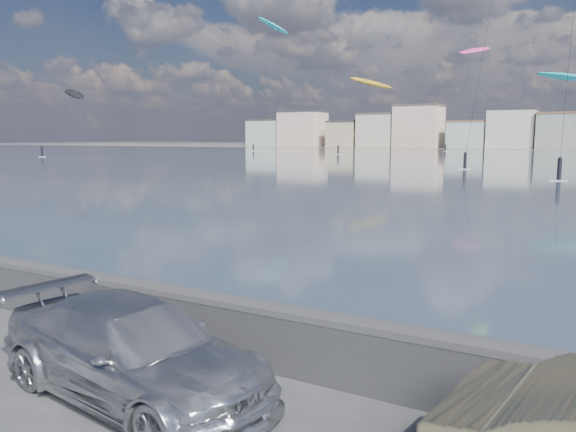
# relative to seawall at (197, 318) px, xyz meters

# --- Properties ---
(ground) EXTENTS (700.00, 700.00, 0.00)m
(ground) POSITION_rel_seawall_xyz_m (0.00, -2.70, -0.58)
(ground) COLOR #333335
(ground) RESTS_ON ground
(bay_water) EXTENTS (500.00, 177.00, 0.00)m
(bay_water) POSITION_rel_seawall_xyz_m (0.00, 88.80, -0.58)
(bay_water) COLOR #30435A
(bay_water) RESTS_ON ground
(seawall) EXTENTS (400.00, 0.36, 1.08)m
(seawall) POSITION_rel_seawall_xyz_m (0.00, 0.00, 0.00)
(seawall) COLOR #28282B
(seawall) RESTS_ON ground
(car_silver) EXTENTS (4.73, 2.45, 1.31)m
(car_silver) POSITION_rel_seawall_xyz_m (0.28, -1.72, 0.07)
(car_silver) COLOR #B8BAC0
(car_silver) RESTS_ON ground
(kitesurfer_4) EXTENTS (8.90, 14.99, 28.23)m
(kitesurfer_4) POSITION_rel_seawall_xyz_m (-27.38, 150.86, 25.55)
(kitesurfer_4) COLOR #E5338C
(kitesurfer_4) RESTS_ON ground
(kitesurfer_9) EXTENTS (8.98, 14.18, 17.12)m
(kitesurfer_9) POSITION_rel_seawall_xyz_m (-40.41, 110.32, 14.64)
(kitesurfer_9) COLOR #BF8C19
(kitesurfer_9) RESTS_ON ground
(kitesurfer_10) EXTENTS (9.51, 14.40, 36.70)m
(kitesurfer_10) POSITION_rel_seawall_xyz_m (-76.02, 127.69, 32.72)
(kitesurfer_10) COLOR #19BFBF
(kitesurfer_10) RESTS_ON ground
(kitesurfer_12) EXTENTS (9.57, 11.41, 13.79)m
(kitesurfer_12) POSITION_rel_seawall_xyz_m (-0.34, 85.61, 11.58)
(kitesurfer_12) COLOR #19BFBF
(kitesurfer_12) RESTS_ON ground
(kitesurfer_14) EXTENTS (9.61, 12.56, 13.82)m
(kitesurfer_14) POSITION_rel_seawall_xyz_m (-87.20, 70.26, 11.43)
(kitesurfer_14) COLOR black
(kitesurfer_14) RESTS_ON ground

